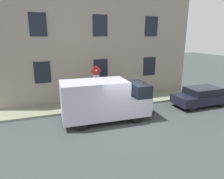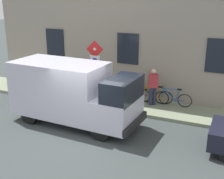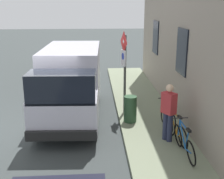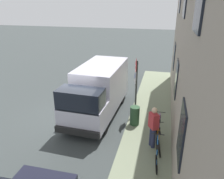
% 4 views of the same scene
% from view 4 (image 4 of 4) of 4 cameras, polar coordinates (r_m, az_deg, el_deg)
% --- Properties ---
extents(ground_plane, '(80.00, 80.00, 0.00)m').
position_cam_4_polar(ground_plane, '(11.35, -9.21, -7.55)').
color(ground_plane, '#393F3F').
extents(sidewalk_slab, '(2.05, 17.36, 0.14)m').
position_cam_4_polar(sidewalk_slab, '(10.57, 9.52, -9.51)').
color(sidewalk_slab, gray).
rests_on(sidewalk_slab, ground_plane).
extents(building_facade, '(0.75, 15.36, 7.93)m').
position_cam_4_polar(building_facade, '(9.22, 19.73, 10.90)').
color(building_facade, gray).
rests_on(building_facade, ground_plane).
extents(sign_post_stacked, '(0.19, 0.55, 2.88)m').
position_cam_4_polar(sign_post_stacked, '(10.56, 6.21, 2.72)').
color(sign_post_stacked, '#474C47').
rests_on(sign_post_stacked, sidewalk_slab).
extents(delivery_van, '(2.21, 5.40, 2.50)m').
position_cam_4_polar(delivery_van, '(11.25, -3.59, -0.03)').
color(delivery_van, silver).
rests_on(delivery_van, ground_plane).
extents(bicycle_blue, '(0.46, 1.71, 0.89)m').
position_cam_4_polar(bicycle_blue, '(8.27, 11.61, -16.04)').
color(bicycle_blue, black).
rests_on(bicycle_blue, sidewalk_slab).
extents(bicycle_orange, '(0.48, 1.71, 0.89)m').
position_cam_4_polar(bicycle_orange, '(8.99, 11.89, -12.58)').
color(bicycle_orange, black).
rests_on(bicycle_orange, sidewalk_slab).
extents(bicycle_purple, '(0.46, 1.71, 0.89)m').
position_cam_4_polar(bicycle_purple, '(9.74, 12.14, -9.66)').
color(bicycle_purple, black).
rests_on(bicycle_purple, sidewalk_slab).
extents(pedestrian, '(0.43, 0.48, 1.72)m').
position_cam_4_polar(pedestrian, '(8.71, 10.71, -9.32)').
color(pedestrian, '#262B47').
rests_on(pedestrian, sidewalk_slab).
extents(litter_bin, '(0.44, 0.44, 0.90)m').
position_cam_4_polar(litter_bin, '(10.33, 5.94, -6.79)').
color(litter_bin, '#2D5133').
rests_on(litter_bin, sidewalk_slab).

